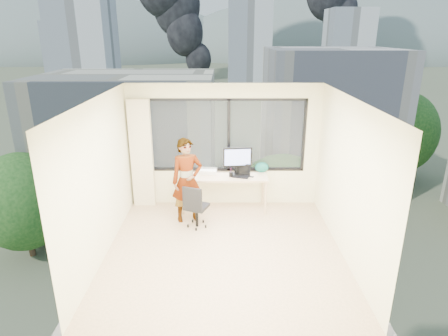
{
  "coord_description": "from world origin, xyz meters",
  "views": [
    {
      "loc": [
        -0.01,
        -5.74,
        3.53
      ],
      "look_at": [
        0.0,
        1.0,
        1.15
      ],
      "focal_mm": 30.61,
      "sensor_mm": 36.0,
      "label": 1
    }
  ],
  "objects_px": {
    "game_console": "(208,171)",
    "person": "(187,180)",
    "handbag": "(262,167)",
    "desk": "(224,192)",
    "monitor": "(237,161)",
    "laptop": "(241,172)",
    "chair": "(197,205)"
  },
  "relations": [
    {
      "from": "person",
      "to": "laptop",
      "type": "relative_size",
      "value": 4.71
    },
    {
      "from": "game_console",
      "to": "laptop",
      "type": "xyz_separation_m",
      "value": [
        0.68,
        -0.23,
        0.07
      ]
    },
    {
      "from": "monitor",
      "to": "handbag",
      "type": "height_order",
      "value": "monitor"
    },
    {
      "from": "monitor",
      "to": "laptop",
      "type": "height_order",
      "value": "monitor"
    },
    {
      "from": "laptop",
      "to": "chair",
      "type": "bearing_deg",
      "value": -122.91
    },
    {
      "from": "person",
      "to": "monitor",
      "type": "xyz_separation_m",
      "value": [
        0.99,
        0.56,
        0.21
      ]
    },
    {
      "from": "desk",
      "to": "game_console",
      "type": "height_order",
      "value": "game_console"
    },
    {
      "from": "person",
      "to": "handbag",
      "type": "distance_m",
      "value": 1.67
    },
    {
      "from": "desk",
      "to": "chair",
      "type": "distance_m",
      "value": 0.95
    },
    {
      "from": "monitor",
      "to": "handbag",
      "type": "bearing_deg",
      "value": 10.15
    },
    {
      "from": "person",
      "to": "handbag",
      "type": "bearing_deg",
      "value": 6.16
    },
    {
      "from": "monitor",
      "to": "game_console",
      "type": "distance_m",
      "value": 0.67
    },
    {
      "from": "person",
      "to": "laptop",
      "type": "bearing_deg",
      "value": 3.92
    },
    {
      "from": "chair",
      "to": "game_console",
      "type": "height_order",
      "value": "chair"
    },
    {
      "from": "desk",
      "to": "person",
      "type": "relative_size",
      "value": 1.07
    },
    {
      "from": "desk",
      "to": "chair",
      "type": "xyz_separation_m",
      "value": [
        -0.52,
        -0.79,
        0.07
      ]
    },
    {
      "from": "monitor",
      "to": "person",
      "type": "bearing_deg",
      "value": -156.34
    },
    {
      "from": "game_console",
      "to": "person",
      "type": "bearing_deg",
      "value": -111.43
    },
    {
      "from": "game_console",
      "to": "laptop",
      "type": "height_order",
      "value": "laptop"
    },
    {
      "from": "desk",
      "to": "game_console",
      "type": "relative_size",
      "value": 5.28
    },
    {
      "from": "chair",
      "to": "person",
      "type": "xyz_separation_m",
      "value": [
        -0.19,
        0.29,
        0.4
      ]
    },
    {
      "from": "desk",
      "to": "laptop",
      "type": "distance_m",
      "value": 0.6
    },
    {
      "from": "desk",
      "to": "chair",
      "type": "bearing_deg",
      "value": -123.49
    },
    {
      "from": "person",
      "to": "handbag",
      "type": "relative_size",
      "value": 5.83
    },
    {
      "from": "desk",
      "to": "laptop",
      "type": "bearing_deg",
      "value": -8.65
    },
    {
      "from": "laptop",
      "to": "monitor",
      "type": "bearing_deg",
      "value": 140.17
    },
    {
      "from": "chair",
      "to": "handbag",
      "type": "bearing_deg",
      "value": 57.67
    },
    {
      "from": "desk",
      "to": "handbag",
      "type": "xyz_separation_m",
      "value": [
        0.8,
        0.21,
        0.49
      ]
    },
    {
      "from": "laptop",
      "to": "handbag",
      "type": "distance_m",
      "value": 0.52
    },
    {
      "from": "laptop",
      "to": "game_console",
      "type": "bearing_deg",
      "value": 178.47
    },
    {
      "from": "laptop",
      "to": "handbag",
      "type": "height_order",
      "value": "handbag"
    },
    {
      "from": "person",
      "to": "monitor",
      "type": "height_order",
      "value": "person"
    }
  ]
}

